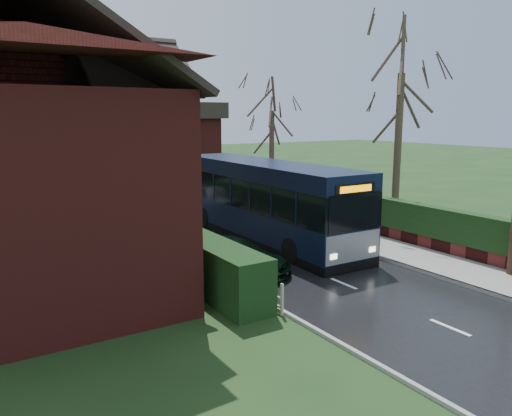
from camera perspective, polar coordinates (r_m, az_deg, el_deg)
ground at (r=17.97m, az=5.67°, el=-6.89°), size 140.00×140.00×0.00m
road at (r=26.31m, az=-7.84°, el=-1.31°), size 6.00×100.00×0.02m
pavement at (r=28.28m, az=0.01°, el=-0.26°), size 2.50×100.00×0.14m
kerb_right at (r=27.67m, az=-2.09°, el=-0.51°), size 0.12×100.00×0.14m
kerb_left at (r=25.22m, az=-14.15°, el=-1.96°), size 0.12×100.00×0.10m
front_hedge at (r=20.17m, az=-12.05°, el=-2.78°), size 1.20×16.00×1.60m
picket_fence at (r=20.52m, az=-10.05°, el=-3.49°), size 0.10×16.00×0.90m
right_wall_hedge at (r=28.97m, az=2.60°, el=1.90°), size 0.60×50.00×1.80m
brick_house at (r=18.37m, az=-26.59°, el=6.34°), size 9.30×14.60×10.30m
bus at (r=21.61m, az=1.13°, el=0.73°), size 2.66×11.22×3.40m
car_silver at (r=26.91m, az=-14.42°, el=0.33°), size 1.84×4.45×1.51m
car_green at (r=17.28m, az=-2.38°, el=-5.52°), size 3.17×4.39×1.18m
car_distant at (r=52.04m, az=-19.13°, el=4.84°), size 2.86×4.63×1.44m
bus_stop_sign at (r=23.33m, az=4.39°, el=1.99°), size 0.16×0.44×2.90m
tree_right_near at (r=25.33m, az=16.36°, el=15.70°), size 4.85×4.85×10.47m
tree_right_far at (r=29.61m, az=1.83°, el=11.70°), size 4.14×4.14×7.99m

